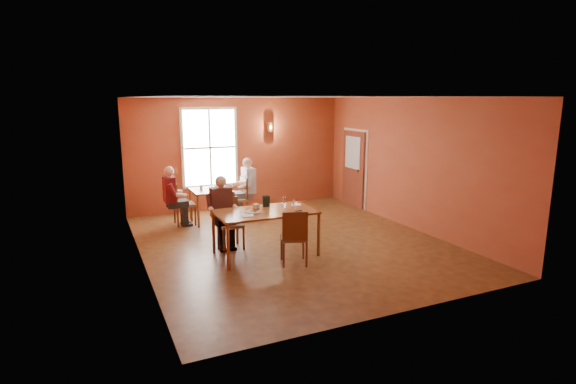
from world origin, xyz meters
name	(u,v)px	position (x,y,z in m)	size (l,w,h in m)	color
ground	(292,243)	(0.00, 0.00, 0.00)	(6.00, 7.00, 0.01)	brown
wall_back	(238,153)	(0.00, 3.50, 1.50)	(6.00, 0.04, 3.00)	brown
wall_front	(401,210)	(0.00, -3.50, 1.50)	(6.00, 0.04, 3.00)	brown
wall_left	(138,183)	(-3.00, 0.00, 1.50)	(0.04, 7.00, 3.00)	brown
wall_right	(410,164)	(3.00, 0.00, 1.50)	(0.04, 7.00, 3.00)	brown
ceiling	(292,97)	(0.00, 0.00, 3.00)	(6.00, 7.00, 0.04)	white
window	(210,148)	(-0.80, 3.45, 1.70)	(1.36, 0.10, 1.96)	white
door	(353,169)	(2.94, 2.30, 1.05)	(0.12, 1.04, 2.10)	maroon
wall_sconce	(270,127)	(0.90, 3.40, 2.20)	(0.16, 0.16, 0.28)	brown
main_table	(266,233)	(-0.77, -0.46, 0.44)	(1.87, 1.05, 0.88)	brown
chair_diner_main	(230,224)	(-1.27, 0.19, 0.51)	(0.45, 0.45, 1.02)	brown
diner_main	(231,215)	(-1.27, 0.16, 0.70)	(0.56, 0.56, 1.40)	#36251C
chair_empty	(294,237)	(-0.48, -1.11, 0.51)	(0.45, 0.45, 1.03)	brown
plate_food	(253,211)	(-1.03, -0.48, 0.90)	(0.30, 0.30, 0.04)	silver
sandwich	(256,208)	(-0.95, -0.42, 0.94)	(0.10, 0.10, 0.12)	tan
goblet_a	(284,202)	(-0.34, -0.37, 0.99)	(0.09, 0.09, 0.22)	white
goblet_b	(295,204)	(-0.21, -0.58, 0.98)	(0.08, 0.08, 0.20)	white
goblet_c	(284,206)	(-0.47, -0.63, 0.98)	(0.08, 0.08, 0.20)	white
menu_stand	(266,201)	(-0.64, -0.17, 0.99)	(0.14, 0.07, 0.23)	black
knife	(269,214)	(-0.81, -0.71, 0.88)	(0.22, 0.02, 0.00)	white
napkin	(247,215)	(-1.20, -0.65, 0.88)	(0.21, 0.21, 0.01)	white
side_plate	(296,205)	(-0.04, -0.28, 0.88)	(0.20, 0.20, 0.02)	white
sunglasses	(299,211)	(-0.21, -0.75, 0.89)	(0.14, 0.04, 0.02)	black
second_table	(211,205)	(-1.11, 2.34, 0.40)	(0.91, 0.91, 0.80)	brown
chair_diner_white	(236,198)	(-0.46, 2.34, 0.52)	(0.46, 0.46, 1.03)	brown
diner_white	(237,190)	(-0.43, 2.34, 0.73)	(0.58, 0.58, 1.46)	white
chair_diner_maroon	(184,203)	(-1.76, 2.34, 0.51)	(0.46, 0.46, 1.03)	#412813
diner_maroon	(183,196)	(-1.79, 2.34, 0.70)	(0.56, 0.56, 1.40)	#5B1313
cup_a	(217,188)	(-0.97, 2.22, 0.85)	(0.13, 0.13, 0.10)	silver
cup_b	(201,187)	(-1.30, 2.49, 0.85)	(0.10, 0.10, 0.09)	white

